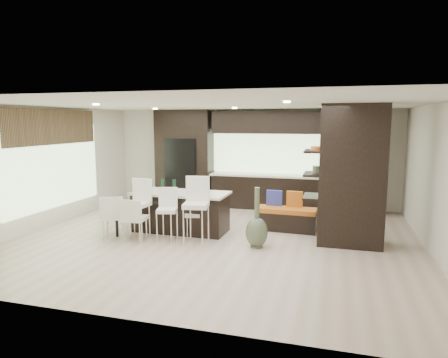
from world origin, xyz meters
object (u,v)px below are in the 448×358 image
(stool_mid, at_px, (167,220))
(stool_right, at_px, (196,217))
(chair_far, at_px, (114,219))
(chair_end, at_px, (196,217))
(floor_vase, at_px, (257,218))
(dining_table, at_px, (151,216))
(chair_near, at_px, (135,221))
(kitchen_island, at_px, (181,212))
(bench, at_px, (286,219))
(stool_left, at_px, (138,215))

(stool_mid, bearing_deg, stool_right, -18.57)
(chair_far, relative_size, chair_end, 1.05)
(stool_mid, distance_m, floor_vase, 1.82)
(dining_table, relative_size, chair_near, 1.83)
(stool_right, distance_m, dining_table, 1.36)
(floor_vase, xyz_separation_m, chair_end, (-1.37, 0.44, -0.18))
(kitchen_island, xyz_separation_m, stool_mid, (0.00, -0.73, -0.00))
(chair_near, distance_m, chair_far, 0.46)
(bench, height_order, chair_far, chair_far)
(dining_table, bearing_deg, stool_mid, -58.68)
(dining_table, xyz_separation_m, chair_near, (0.00, -0.72, 0.05))
(stool_left, bearing_deg, stool_mid, 6.56)
(dining_table, relative_size, chair_far, 1.76)
(stool_left, bearing_deg, chair_near, -75.91)
(stool_left, height_order, chair_end, stool_left)
(dining_table, bearing_deg, stool_left, -112.37)
(floor_vase, height_order, chair_far, floor_vase)
(kitchen_island, relative_size, chair_end, 2.57)
(chair_far, bearing_deg, stool_mid, -8.89)
(kitchen_island, xyz_separation_m, floor_vase, (1.81, -0.67, 0.15))
(stool_mid, distance_m, chair_end, 0.67)
(chair_end, bearing_deg, stool_left, 101.59)
(kitchen_island, bearing_deg, bench, 18.35)
(kitchen_island, height_order, chair_near, kitchen_island)
(stool_right, height_order, dining_table, stool_right)
(stool_left, relative_size, chair_far, 1.16)
(floor_vase, xyz_separation_m, chair_near, (-2.41, -0.28, -0.17))
(stool_mid, distance_m, stool_right, 0.64)
(chair_near, bearing_deg, stool_left, 95.03)
(floor_vase, relative_size, dining_table, 0.78)
(stool_right, relative_size, chair_far, 1.25)
(floor_vase, xyz_separation_m, dining_table, (-2.41, 0.44, -0.22))
(kitchen_island, bearing_deg, dining_table, -157.90)
(dining_table, bearing_deg, floor_vase, -29.15)
(kitchen_island, xyz_separation_m, chair_end, (0.44, -0.23, -0.03))
(stool_mid, relative_size, chair_near, 1.06)
(chair_near, relative_size, chair_end, 1.01)
(bench, bearing_deg, dining_table, -159.49)
(stool_right, xyz_separation_m, bench, (1.57, 1.46, -0.28))
(stool_right, relative_size, dining_table, 0.71)
(stool_left, distance_m, floor_vase, 2.45)
(stool_left, distance_m, dining_table, 0.55)
(stool_left, xyz_separation_m, floor_vase, (2.44, 0.09, 0.09))
(kitchen_island, bearing_deg, chair_near, -121.30)
(chair_far, bearing_deg, dining_table, 36.68)
(floor_vase, bearing_deg, stool_left, -177.91)
(stool_right, bearing_deg, stool_left, 169.88)
(stool_mid, height_order, chair_end, stool_mid)
(stool_right, bearing_deg, stool_mid, 166.59)
(stool_right, distance_m, chair_near, 1.25)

